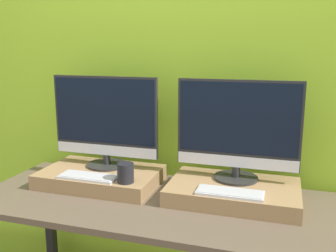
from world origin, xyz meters
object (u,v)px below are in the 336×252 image
at_px(monitor_left, 105,120).
at_px(mug, 126,173).
at_px(monitor_right, 238,129).
at_px(keyboard_right, 230,193).
at_px(keyboard_left, 88,177).

bearing_deg(monitor_left, mug, -45.39).
height_order(mug, monitor_right, monitor_right).
relative_size(monitor_left, keyboard_right, 2.00).
bearing_deg(mug, monitor_right, 22.27).
distance_m(monitor_left, mug, 0.36).
relative_size(monitor_right, keyboard_right, 2.00).
distance_m(keyboard_left, keyboard_right, 0.71).
relative_size(keyboard_left, keyboard_right, 1.00).
distance_m(monitor_right, keyboard_right, 0.32).
bearing_deg(monitor_right, monitor_left, 180.00).
height_order(monitor_left, monitor_right, same).
bearing_deg(keyboard_left, monitor_left, 90.00).
relative_size(keyboard_left, mug, 3.10).
xyz_separation_m(keyboard_left, monitor_right, (0.71, 0.21, 0.25)).
bearing_deg(keyboard_left, mug, 0.00).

